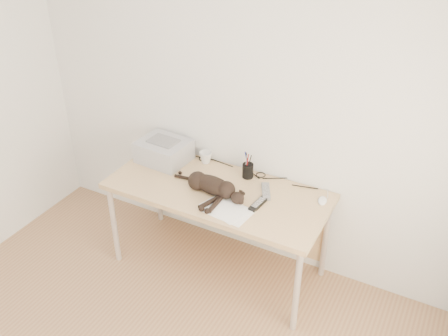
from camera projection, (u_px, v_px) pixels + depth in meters
The scene contains 11 objects.
wall_back at pixel (241, 99), 3.55m from camera, with size 3.50×3.50×0.00m, color white.
desk at pixel (223, 198), 3.71m from camera, with size 1.60×0.70×0.74m.
printer at pixel (164, 151), 3.87m from camera, with size 0.39×0.34×0.18m.
papers at pixel (227, 209), 3.36m from camera, with size 0.38×0.31×0.01m.
cat at pixel (210, 186), 3.50m from camera, with size 0.61×0.31×0.14m.
mug at pixel (206, 158), 3.86m from camera, with size 0.10×0.10×0.09m, color white.
pen_cup at pixel (248, 170), 3.68m from camera, with size 0.08×0.08×0.21m.
remote_grey at pixel (266, 191), 3.53m from camera, with size 0.06×0.20×0.02m, color slate.
remote_black at pixel (258, 204), 3.40m from camera, with size 0.05×0.19×0.02m, color black.
mouse at pixel (323, 199), 3.44m from camera, with size 0.06×0.11×0.03m, color white.
cable_tangle at pixel (237, 168), 3.80m from camera, with size 1.36×0.08×0.01m, color black, non-canonical shape.
Camera 1 is at (1.43, -1.20, 2.74)m, focal length 40.00 mm.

